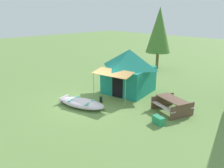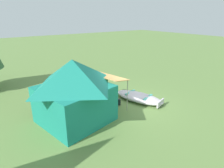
% 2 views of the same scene
% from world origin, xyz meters
% --- Properties ---
extents(ground_plane, '(80.00, 80.00, 0.00)m').
position_xyz_m(ground_plane, '(0.00, 0.00, 0.00)').
color(ground_plane, olive).
extents(beached_rowboat, '(3.08, 1.95, 0.42)m').
position_xyz_m(beached_rowboat, '(0.17, -0.79, 0.22)').
color(beached_rowboat, silver).
rests_on(beached_rowboat, ground_plane).
extents(canvas_cabin_tent, '(3.46, 4.40, 2.87)m').
position_xyz_m(canvas_cabin_tent, '(0.31, 3.04, 1.49)').
color(canvas_cabin_tent, '#1A8270').
rests_on(canvas_cabin_tent, ground_plane).
extents(picnic_table, '(2.17, 2.00, 0.77)m').
position_xyz_m(picnic_table, '(4.12, 2.23, 0.48)').
color(picnic_table, brown).
rests_on(picnic_table, ground_plane).
extents(cooler_box, '(0.66, 0.46, 0.38)m').
position_xyz_m(cooler_box, '(4.42, 0.56, 0.19)').
color(cooler_box, '#238B5A').
rests_on(cooler_box, ground_plane).
extents(fuel_can, '(0.25, 0.25, 0.33)m').
position_xyz_m(fuel_can, '(0.40, 0.45, 0.17)').
color(fuel_can, black).
rests_on(fuel_can, ground_plane).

